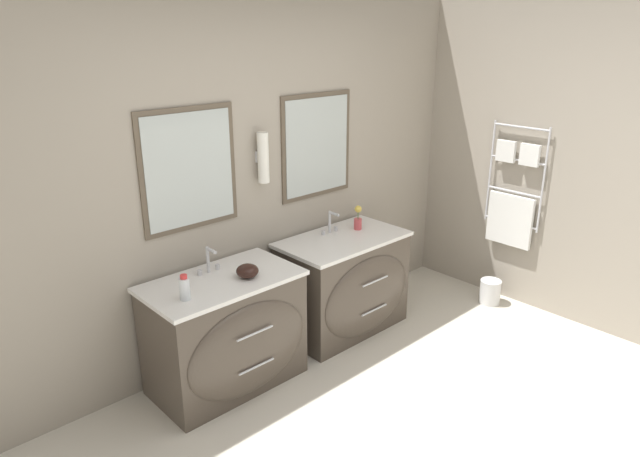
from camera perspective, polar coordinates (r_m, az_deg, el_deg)
wall_back at (r=4.14m, az=-7.49°, el=4.79°), size 5.93×0.16×2.60m
wall_right at (r=5.14m, az=20.20°, el=6.55°), size 0.13×3.72×2.60m
vanity_left at (r=3.95m, az=-9.17°, el=-10.31°), size 1.03×0.65×0.79m
vanity_right at (r=4.59m, az=2.61°, el=-5.58°), size 1.03×0.65×0.79m
faucet_left at (r=3.87m, az=-11.04°, el=-3.18°), size 0.17×0.12×0.18m
faucet_right at (r=4.52m, az=1.08°, el=0.58°), size 0.17×0.12×0.18m
toiletry_bottle at (r=3.54m, az=-13.39°, el=-5.82°), size 0.07×0.07×0.16m
amenity_bowl at (r=3.78m, az=-7.27°, el=-4.23°), size 0.15×0.15×0.09m
flower_vase at (r=4.62m, az=3.82°, el=0.96°), size 0.06×0.06×0.20m
waste_bin at (r=5.34m, az=16.65°, el=-6.02°), size 0.19×0.19×0.22m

